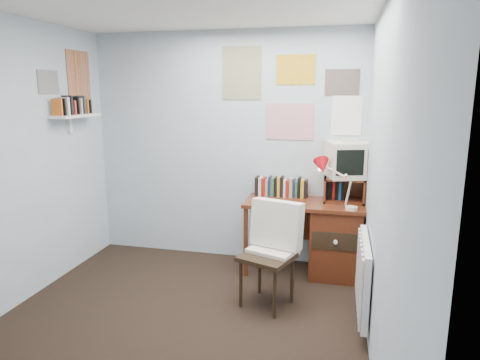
% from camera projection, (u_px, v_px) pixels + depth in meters
% --- Properties ---
extents(ground, '(3.50, 3.50, 0.00)m').
position_uv_depth(ground, '(168.00, 337.00, 3.31)').
color(ground, black).
rests_on(ground, ground).
extents(back_wall, '(3.00, 0.02, 2.50)m').
position_uv_depth(back_wall, '(226.00, 148.00, 4.72)').
color(back_wall, '#A1ADB8').
rests_on(back_wall, ground).
extents(right_wall, '(0.02, 3.50, 2.50)m').
position_uv_depth(right_wall, '(382.00, 190.00, 2.71)').
color(right_wall, '#A1ADB8').
rests_on(right_wall, ground).
extents(desk, '(1.20, 0.55, 0.76)m').
position_uv_depth(desk, '(330.00, 237.00, 4.37)').
color(desk, '#5F2915').
rests_on(desk, ground).
extents(desk_chair, '(0.58, 0.57, 0.90)m').
position_uv_depth(desk_chair, '(267.00, 257.00, 3.72)').
color(desk_chair, black).
rests_on(desk_chair, ground).
extents(desk_lamp, '(0.35, 0.32, 0.42)m').
position_uv_depth(desk_lamp, '(352.00, 188.00, 4.02)').
color(desk_lamp, '#B60C17').
rests_on(desk_lamp, desk).
extents(tv_riser, '(0.40, 0.30, 0.25)m').
position_uv_depth(tv_riser, '(344.00, 189.00, 4.35)').
color(tv_riser, '#5F2915').
rests_on(tv_riser, desk).
extents(crt_tv, '(0.51, 0.49, 0.39)m').
position_uv_depth(crt_tv, '(349.00, 158.00, 4.30)').
color(crt_tv, beige).
rests_on(crt_tv, tv_riser).
extents(book_row, '(0.60, 0.14, 0.22)m').
position_uv_depth(book_row, '(283.00, 186.00, 4.56)').
color(book_row, '#5F2915').
rests_on(book_row, desk).
extents(radiator, '(0.09, 0.80, 0.60)m').
position_uv_depth(radiator, '(364.00, 276.00, 3.42)').
color(radiator, white).
rests_on(radiator, right_wall).
extents(wall_shelf, '(0.20, 0.62, 0.24)m').
position_uv_depth(wall_shelf, '(76.00, 116.00, 4.33)').
color(wall_shelf, white).
rests_on(wall_shelf, left_wall).
extents(posters_back, '(1.20, 0.01, 0.90)m').
position_uv_depth(posters_back, '(290.00, 93.00, 4.43)').
color(posters_back, white).
rests_on(posters_back, back_wall).
extents(posters_left, '(0.01, 0.70, 0.60)m').
position_uv_depth(posters_left, '(64.00, 77.00, 4.27)').
color(posters_left, white).
rests_on(posters_left, left_wall).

